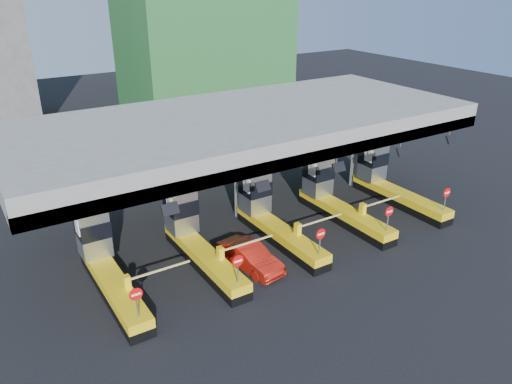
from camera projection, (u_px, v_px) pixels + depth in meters
ground at (271, 236)px, 30.43m from camera, size 120.00×120.00×0.00m
toll_canopy at (246, 127)px, 30.19m from camera, size 28.00×12.09×7.00m
toll_lane_far_left at (104, 260)px, 25.20m from camera, size 4.43×8.00×4.16m
toll_lane_left at (193, 235)px, 27.64m from camera, size 4.43×8.00×4.16m
toll_lane_center at (268, 213)px, 30.09m from camera, size 4.43×8.00×4.16m
toll_lane_right at (332, 195)px, 32.54m from camera, size 4.43×8.00×4.16m
toll_lane_far_right at (387, 180)px, 34.98m from camera, size 4.43×8.00×4.16m
red_car at (250, 257)px, 26.85m from camera, size 2.09×4.35×1.37m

